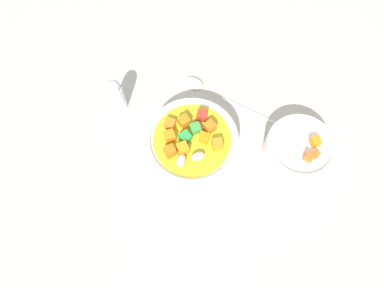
% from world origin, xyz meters
% --- Properties ---
extents(ground_plane, '(1.40, 1.40, 0.02)m').
position_xyz_m(ground_plane, '(0.00, 0.00, -0.01)').
color(ground_plane, '#BAB2A0').
extents(soup_bowl_main, '(0.16, 0.16, 0.07)m').
position_xyz_m(soup_bowl_main, '(0.00, 0.00, 0.03)').
color(soup_bowl_main, white).
rests_on(soup_bowl_main, ground_plane).
extents(spoon, '(0.19, 0.11, 0.01)m').
position_xyz_m(spoon, '(-0.04, -0.12, 0.00)').
color(spoon, silver).
rests_on(spoon, ground_plane).
extents(side_bowl_small, '(0.12, 0.12, 0.06)m').
position_xyz_m(side_bowl_small, '(-0.18, 0.01, 0.03)').
color(side_bowl_small, white).
rests_on(side_bowl_small, ground_plane).
extents(pepper_shaker, '(0.03, 0.03, 0.08)m').
position_xyz_m(pepper_shaker, '(0.14, -0.09, 0.04)').
color(pepper_shaker, silver).
rests_on(pepper_shaker, ground_plane).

